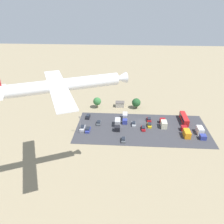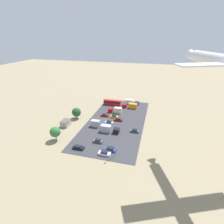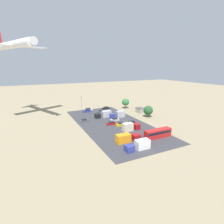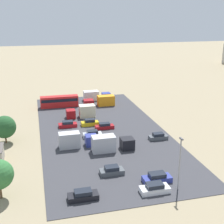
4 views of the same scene
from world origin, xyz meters
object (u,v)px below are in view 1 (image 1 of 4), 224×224
(parked_truck_0, at_px, (118,124))
(parked_truck_1, at_px, (186,132))
(parked_truck_2, at_px, (163,123))
(airplane, at_px, (62,85))
(parked_truck_4, at_px, (201,132))
(bus, at_px, (184,118))
(parked_car_6, at_px, (149,125))
(parked_car_4, at_px, (134,124))
(parked_car_0, at_px, (88,130))
(shed_building, at_px, (120,104))
(parked_car_2, at_px, (143,128))
(parked_car_8, at_px, (149,120))
(parked_car_7, at_px, (82,128))
(parked_car_5, at_px, (99,123))
(parked_truck_3, at_px, (125,118))
(parked_car_1, at_px, (123,140))
(parked_car_3, at_px, (88,117))

(parked_truck_0, relative_size, parked_truck_1, 0.94)
(parked_truck_2, xyz_separation_m, airplane, (35.24, 38.98, 33.16))
(parked_truck_4, bearing_deg, bus, -67.69)
(parked_car_6, relative_size, parked_truck_4, 0.50)
(parked_car_4, bearing_deg, parked_car_0, -162.65)
(shed_building, bearing_deg, parked_truck_0, 88.94)
(parked_car_2, height_order, parked_car_8, parked_car_8)
(parked_car_4, bearing_deg, parked_car_7, -167.97)
(parked_car_5, bearing_deg, parked_truck_3, 19.18)
(shed_building, relative_size, parked_truck_0, 0.59)
(parked_truck_1, distance_m, parked_truck_4, 6.57)
(parked_car_0, bearing_deg, parked_car_7, -28.23)
(parked_car_1, height_order, parked_truck_3, parked_truck_3)
(parked_car_6, bearing_deg, parked_car_3, 168.00)
(parked_truck_2, height_order, airplane, airplane)
(parked_car_6, relative_size, parked_car_7, 0.92)
(shed_building, relative_size, parked_car_6, 1.19)
(parked_truck_4, bearing_deg, parked_car_5, -7.81)
(parked_car_2, xyz_separation_m, parked_truck_1, (-18.84, 3.23, 0.75))
(parked_car_1, xyz_separation_m, parked_car_8, (-12.47, -18.25, 0.01))
(shed_building, distance_m, parked_car_5, 22.35)
(shed_building, relative_size, parked_car_4, 1.20)
(parked_truck_4, bearing_deg, parked_car_8, -26.85)
(parked_truck_0, distance_m, parked_truck_2, 22.05)
(shed_building, xyz_separation_m, parked_truck_4, (-37.16, 26.54, -0.01))
(parked_car_1, bearing_deg, parked_truck_2, -144.24)
(parked_car_0, distance_m, airplane, 46.87)
(parked_car_5, height_order, parked_truck_3, parked_truck_3)
(parked_car_8, bearing_deg, bus, -178.52)
(parked_car_0, distance_m, parked_car_8, 31.18)
(parked_car_7, relative_size, parked_truck_0, 0.54)
(parked_car_6, xyz_separation_m, parked_car_7, (31.65, 4.43, -0.03))
(bus, bearing_deg, parked_car_2, 23.09)
(airplane, bearing_deg, parked_car_7, 161.55)
(parked_car_2, bearing_deg, shed_building, -63.63)
(parked_car_3, bearing_deg, parked_car_7, 85.67)
(shed_building, xyz_separation_m, airplane, (13.70, 58.99, 33.26))
(parked_car_5, height_order, parked_car_8, parked_car_8)
(parked_car_6, xyz_separation_m, parked_truck_0, (15.25, 1.43, 0.80))
(parked_car_4, xyz_separation_m, parked_car_7, (24.23, 5.16, 0.01))
(parked_car_1, bearing_deg, parked_car_7, -23.57)
(parked_truck_1, xyz_separation_m, airplane, (44.30, 32.04, 33.27))
(parked_car_0, height_order, parked_truck_1, parked_truck_1)
(parked_car_4, xyz_separation_m, parked_truck_4, (-29.74, 6.56, 0.70))
(parked_truck_3, distance_m, parked_truck_4, 35.80)
(bus, height_order, parked_car_0, bus)
(parked_car_4, height_order, parked_truck_3, parked_truck_3)
(parked_truck_1, relative_size, parked_truck_2, 1.21)
(parked_car_5, distance_m, parked_car_7, 8.70)
(parked_car_6, relative_size, parked_truck_0, 0.50)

